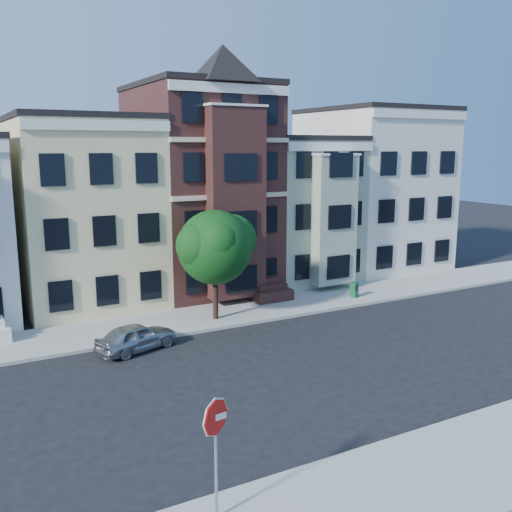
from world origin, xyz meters
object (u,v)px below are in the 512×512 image
street_tree (215,252)px  newspaper_box (354,290)px  parked_car (136,337)px  stop_sign (216,451)px

street_tree → newspaper_box: street_tree is taller
street_tree → parked_car: size_ratio=1.89×
newspaper_box → stop_sign: stop_sign is taller
parked_car → stop_sign: stop_sign is taller
parked_car → newspaper_box: size_ratio=4.13×
street_tree → parked_car: street_tree is taller
newspaper_box → street_tree: bearing=156.4°
street_tree → parked_car: bearing=-155.4°
street_tree → newspaper_box: bearing=-0.4°
stop_sign → newspaper_box: bearing=36.2°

